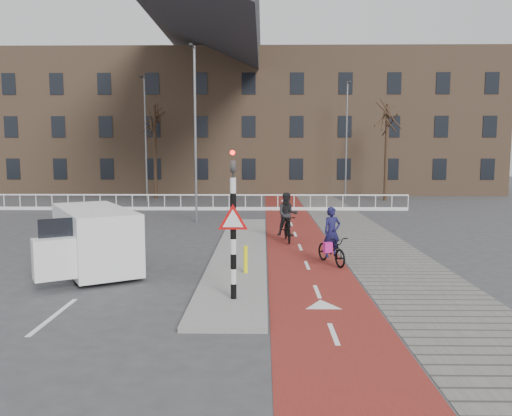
{
  "coord_description": "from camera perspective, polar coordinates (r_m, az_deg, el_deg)",
  "views": [
    {
      "loc": [
        0.1,
        -13.55,
        3.6
      ],
      "look_at": [
        -0.17,
        5.0,
        1.5
      ],
      "focal_mm": 35.0,
      "sensor_mm": 36.0,
      "label": 1
    }
  ],
  "objects": [
    {
      "name": "traffic_signal",
      "position": [
        11.66,
        -2.63,
        -1.49
      ],
      "size": [
        0.8,
        0.8,
        3.68
      ],
      "color": "black",
      "rests_on": "curb_island"
    },
    {
      "name": "townhouse_row",
      "position": [
        45.85,
        -3.11,
        11.72
      ],
      "size": [
        46.0,
        10.0,
        15.9
      ],
      "color": "#7F6047",
      "rests_on": "ground"
    },
    {
      "name": "cyclist_near",
      "position": [
        16.18,
        8.64,
        -4.22
      ],
      "size": [
        1.19,
        1.85,
        1.84
      ],
      "rotation": [
        0.0,
        0.0,
        0.36
      ],
      "color": "black",
      "rests_on": "bike_lane"
    },
    {
      "name": "cyclist_far",
      "position": [
        19.91,
        3.61,
        -1.57
      ],
      "size": [
        0.89,
        1.87,
        1.97
      ],
      "rotation": [
        0.0,
        0.0,
        0.07
      ],
      "color": "black",
      "rests_on": "bike_lane"
    },
    {
      "name": "streetlight_near",
      "position": [
        25.46,
        -6.94,
        8.18
      ],
      "size": [
        0.12,
        0.12,
        8.77
      ],
      "primitive_type": "cylinder",
      "color": "slate",
      "rests_on": "ground"
    },
    {
      "name": "bike_lane",
      "position": [
        23.87,
        4.19,
        -2.22
      ],
      "size": [
        2.5,
        60.0,
        0.01
      ],
      "primitive_type": "cube",
      "color": "maroon",
      "rests_on": "ground"
    },
    {
      "name": "tree_mid",
      "position": [
        39.11,
        -11.46,
        6.27
      ],
      "size": [
        0.26,
        0.26,
        7.11
      ],
      "primitive_type": "cylinder",
      "color": "#302115",
      "rests_on": "ground"
    },
    {
      "name": "railing",
      "position": [
        31.15,
        -8.6,
        0.32
      ],
      "size": [
        28.0,
        0.1,
        0.99
      ],
      "color": "silver",
      "rests_on": "ground"
    },
    {
      "name": "ground",
      "position": [
        14.02,
        0.39,
        -8.42
      ],
      "size": [
        120.0,
        120.0,
        0.0
      ],
      "primitive_type": "plane",
      "color": "#38383A",
      "rests_on": "ground"
    },
    {
      "name": "streetlight_right",
      "position": [
        38.42,
        10.29,
        7.51
      ],
      "size": [
        0.12,
        0.12,
        8.75
      ],
      "primitive_type": "cylinder",
      "color": "slate",
      "rests_on": "ground"
    },
    {
      "name": "tree_right",
      "position": [
        38.04,
        14.68,
        6.13
      ],
      "size": [
        0.27,
        0.27,
        7.04
      ],
      "primitive_type": "cylinder",
      "color": "#302115",
      "rests_on": "ground"
    },
    {
      "name": "van",
      "position": [
        15.92,
        -17.97,
        -3.26
      ],
      "size": [
        3.77,
        4.7,
        1.9
      ],
      "rotation": [
        0.0,
        0.0,
        0.53
      ],
      "color": "white",
      "rests_on": "ground"
    },
    {
      "name": "sidewalk",
      "position": [
        24.19,
        10.83,
        -2.2
      ],
      "size": [
        3.0,
        60.0,
        0.01
      ],
      "primitive_type": "cube",
      "color": "slate",
      "rests_on": "ground"
    },
    {
      "name": "bollard",
      "position": [
        14.44,
        -1.2,
        -5.89
      ],
      "size": [
        0.12,
        0.12,
        0.78
      ],
      "primitive_type": "cylinder",
      "color": "#FEF80E",
      "rests_on": "curb_island"
    },
    {
      "name": "streetlight_left",
      "position": [
        37.01,
        -12.49,
        7.61
      ],
      "size": [
        0.12,
        0.12,
        8.89
      ],
      "primitive_type": "cylinder",
      "color": "slate",
      "rests_on": "ground"
    },
    {
      "name": "curb_island",
      "position": [
        17.92,
        -1.75,
        -4.94
      ],
      "size": [
        1.8,
        16.0,
        0.12
      ],
      "primitive_type": "cube",
      "color": "gray",
      "rests_on": "ground"
    }
  ]
}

